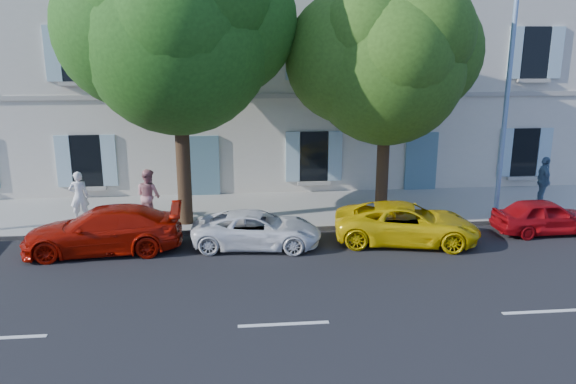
{
  "coord_description": "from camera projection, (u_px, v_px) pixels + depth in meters",
  "views": [
    {
      "loc": [
        -1.01,
        -15.06,
        5.93
      ],
      "look_at": [
        0.7,
        2.0,
        1.4
      ],
      "focal_mm": 35.0,
      "sensor_mm": 36.0,
      "label": 1
    }
  ],
  "objects": [
    {
      "name": "car_yellow_supercar",
      "position": [
        407.0,
        223.0,
        17.2
      ],
      "size": [
        4.71,
        2.87,
        1.22
      ],
      "primitive_type": "imported",
      "rotation": [
        0.0,
        0.0,
        1.37
      ],
      "color": "#E3BD09",
      "rests_on": "ground"
    },
    {
      "name": "tree_right",
      "position": [
        387.0,
        67.0,
        18.24
      ],
      "size": [
        5.11,
        5.11,
        7.88
      ],
      "color": "#3A2819",
      "rests_on": "sidewalk"
    },
    {
      "name": "street_lamp",
      "position": [
        511.0,
        84.0,
        18.13
      ],
      "size": [
        0.27,
        1.7,
        8.02
      ],
      "color": "#7293BF",
      "rests_on": "sidewalk"
    },
    {
      "name": "car_white_coupe",
      "position": [
        257.0,
        229.0,
        16.87
      ],
      "size": [
        4.04,
        2.2,
        1.07
      ],
      "primitive_type": "imported",
      "rotation": [
        0.0,
        0.0,
        1.46
      ],
      "color": "white",
      "rests_on": "ground"
    },
    {
      "name": "ground",
      "position": [
        271.0,
        257.0,
        16.1
      ],
      "size": [
        90.0,
        90.0,
        0.0
      ],
      "primitive_type": "plane",
      "color": "black"
    },
    {
      "name": "pedestrian_c",
      "position": [
        544.0,
        181.0,
        20.69
      ],
      "size": [
        0.61,
        1.11,
        1.79
      ],
      "primitive_type": "imported",
      "rotation": [
        0.0,
        0.0,
        1.4
      ],
      "color": "slate",
      "rests_on": "sidewalk"
    },
    {
      "name": "kerb",
      "position": [
        266.0,
        229.0,
        18.28
      ],
      "size": [
        36.0,
        0.16,
        0.16
      ],
      "primitive_type": "cube",
      "color": "#9E998E",
      "rests_on": "ground"
    },
    {
      "name": "tree_left",
      "position": [
        177.0,
        39.0,
        17.23
      ],
      "size": [
        5.95,
        5.95,
        9.23
      ],
      "color": "#3A2819",
      "rests_on": "sidewalk"
    },
    {
      "name": "building",
      "position": [
        253.0,
        42.0,
        24.38
      ],
      "size": [
        28.0,
        7.0,
        12.0
      ],
      "primitive_type": "cube",
      "color": "beige",
      "rests_on": "ground"
    },
    {
      "name": "car_red_coupe",
      "position": [
        103.0,
        230.0,
        16.42
      ],
      "size": [
        4.66,
        2.12,
        1.32
      ],
      "primitive_type": "imported",
      "rotation": [
        0.0,
        0.0,
        4.77
      ],
      "color": "#9E0F04",
      "rests_on": "ground"
    },
    {
      "name": "pedestrian_b",
      "position": [
        149.0,
        196.0,
        18.64
      ],
      "size": [
        1.11,
        1.09,
        1.8
      ],
      "primitive_type": "imported",
      "rotation": [
        0.0,
        0.0,
        2.43
      ],
      "color": "#BA777A",
      "rests_on": "sidewalk"
    },
    {
      "name": "sidewalk",
      "position": [
        262.0,
        211.0,
        20.36
      ],
      "size": [
        36.0,
        4.5,
        0.15
      ],
      "primitive_type": "cube",
      "color": "#A09E96",
      "rests_on": "ground"
    },
    {
      "name": "car_red_hatchback",
      "position": [
        545.0,
        216.0,
        18.04
      ],
      "size": [
        3.35,
        1.41,
        1.13
      ],
      "primitive_type": "imported",
      "rotation": [
        0.0,
        0.0,
        1.59
      ],
      "color": "#9C090F",
      "rests_on": "ground"
    },
    {
      "name": "pedestrian_a",
      "position": [
        79.0,
        196.0,
        18.75
      ],
      "size": [
        0.68,
        0.51,
        1.7
      ],
      "primitive_type": "imported",
      "rotation": [
        0.0,
        0.0,
        3.31
      ],
      "color": "white",
      "rests_on": "sidewalk"
    }
  ]
}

